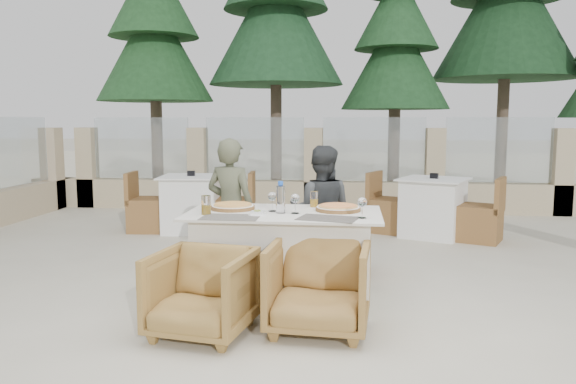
# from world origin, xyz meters

# --- Properties ---
(ground) EXTENTS (80.00, 80.00, 0.00)m
(ground) POSITION_xyz_m (0.00, 0.00, 0.00)
(ground) COLOR beige
(ground) RESTS_ON ground
(sand_patch) EXTENTS (30.00, 16.00, 0.01)m
(sand_patch) POSITION_xyz_m (0.00, 14.00, 0.01)
(sand_patch) COLOR beige
(sand_patch) RESTS_ON ground
(perimeter_wall_far) EXTENTS (10.00, 0.34, 1.60)m
(perimeter_wall_far) POSITION_xyz_m (0.00, 4.80, 0.80)
(perimeter_wall_far) COLOR tan
(perimeter_wall_far) RESTS_ON ground
(pine_far_left) EXTENTS (2.42, 2.42, 5.50)m
(pine_far_left) POSITION_xyz_m (-3.50, 7.00, 2.75)
(pine_far_left) COLOR #214E25
(pine_far_left) RESTS_ON ground
(pine_mid_left) EXTENTS (2.86, 2.86, 6.50)m
(pine_mid_left) POSITION_xyz_m (-1.00, 7.50, 3.25)
(pine_mid_left) COLOR #1E4826
(pine_mid_left) RESTS_ON ground
(pine_centre) EXTENTS (2.20, 2.20, 5.00)m
(pine_centre) POSITION_xyz_m (1.50, 7.20, 2.50)
(pine_centre) COLOR #204C25
(pine_centre) RESTS_ON ground
(pine_mid_right) EXTENTS (2.99, 2.99, 6.80)m
(pine_mid_right) POSITION_xyz_m (3.80, 7.80, 3.40)
(pine_mid_right) COLOR #193E1F
(pine_mid_right) RESTS_ON ground
(dining_table) EXTENTS (1.60, 0.90, 0.77)m
(dining_table) POSITION_xyz_m (0.09, -0.07, 0.39)
(dining_table) COLOR beige
(dining_table) RESTS_ON ground
(placemat_near_left) EXTENTS (0.45, 0.30, 0.00)m
(placemat_near_left) POSITION_xyz_m (-0.30, -0.37, 0.77)
(placemat_near_left) COLOR #5E5950
(placemat_near_left) RESTS_ON dining_table
(placemat_near_right) EXTENTS (0.51, 0.40, 0.00)m
(placemat_near_right) POSITION_xyz_m (0.47, -0.34, 0.77)
(placemat_near_right) COLOR #544E48
(placemat_near_right) RESTS_ON dining_table
(pizza_left) EXTENTS (0.39, 0.39, 0.05)m
(pizza_left) POSITION_xyz_m (-0.36, 0.03, 0.79)
(pizza_left) COLOR #CC6C1B
(pizza_left) RESTS_ON dining_table
(pizza_right) EXTENTS (0.47, 0.47, 0.05)m
(pizza_right) POSITION_xyz_m (0.53, 0.05, 0.79)
(pizza_right) COLOR #E44F1F
(pizza_right) RESTS_ON dining_table
(water_bottle) EXTENTS (0.09, 0.09, 0.26)m
(water_bottle) POSITION_xyz_m (0.07, -0.11, 0.90)
(water_bottle) COLOR #9FB9D1
(water_bottle) RESTS_ON dining_table
(wine_glass_centre) EXTENTS (0.08, 0.08, 0.18)m
(wine_glass_centre) POSITION_xyz_m (-0.01, -0.04, 0.86)
(wine_glass_centre) COLOR white
(wine_glass_centre) RESTS_ON dining_table
(wine_glass_near) EXTENTS (0.10, 0.10, 0.18)m
(wine_glass_near) POSITION_xyz_m (0.19, -0.13, 0.86)
(wine_glass_near) COLOR white
(wine_glass_near) RESTS_ON dining_table
(wine_glass_corner) EXTENTS (0.10, 0.10, 0.18)m
(wine_glass_corner) POSITION_xyz_m (0.73, -0.29, 0.86)
(wine_glass_corner) COLOR white
(wine_glass_corner) RESTS_ON dining_table
(beer_glass_left) EXTENTS (0.08, 0.08, 0.15)m
(beer_glass_left) POSITION_xyz_m (-0.52, -0.25, 0.85)
(beer_glass_left) COLOR gold
(beer_glass_left) RESTS_ON dining_table
(beer_glass_right) EXTENTS (0.08, 0.08, 0.14)m
(beer_glass_right) POSITION_xyz_m (0.32, 0.24, 0.84)
(beer_glass_right) COLOR yellow
(beer_glass_right) RESTS_ON dining_table
(olive_dish) EXTENTS (0.14, 0.14, 0.04)m
(olive_dish) POSITION_xyz_m (-0.10, -0.25, 0.79)
(olive_dish) COLOR white
(olive_dish) RESTS_ON dining_table
(armchair_far_left) EXTENTS (0.67, 0.68, 0.53)m
(armchair_far_left) POSITION_xyz_m (-0.46, 0.68, 0.27)
(armchair_far_left) COLOR olive
(armchair_far_left) RESTS_ON ground
(armchair_far_right) EXTENTS (0.62, 0.63, 0.55)m
(armchair_far_right) POSITION_xyz_m (0.52, 0.92, 0.28)
(armchair_far_right) COLOR #905F34
(armchair_far_right) RESTS_ON ground
(armchair_near_left) EXTENTS (0.76, 0.78, 0.62)m
(armchair_near_left) POSITION_xyz_m (-0.40, -0.86, 0.31)
(armchair_near_left) COLOR olive
(armchair_near_left) RESTS_ON ground
(armchair_near_right) EXTENTS (0.76, 0.78, 0.67)m
(armchair_near_right) POSITION_xyz_m (0.42, -0.67, 0.33)
(armchair_near_right) COLOR olive
(armchair_near_right) RESTS_ON ground
(diner_left) EXTENTS (0.57, 0.45, 1.36)m
(diner_left) POSITION_xyz_m (-0.51, 0.60, 0.68)
(diner_left) COLOR #50533C
(diner_left) RESTS_ON ground
(diner_right) EXTENTS (0.65, 0.52, 1.29)m
(diner_right) POSITION_xyz_m (0.35, 0.74, 0.64)
(diner_right) COLOR #36393A
(diner_right) RESTS_ON ground
(bg_table_a) EXTENTS (1.71, 0.96, 0.77)m
(bg_table_a) POSITION_xyz_m (-1.54, 2.82, 0.39)
(bg_table_a) COLOR white
(bg_table_a) RESTS_ON ground
(bg_table_b) EXTENTS (1.83, 1.41, 0.77)m
(bg_table_b) POSITION_xyz_m (1.71, 2.84, 0.39)
(bg_table_b) COLOR white
(bg_table_b) RESTS_ON ground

